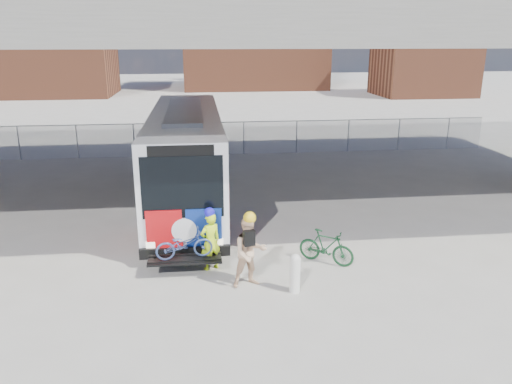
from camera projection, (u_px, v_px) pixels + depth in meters
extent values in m
plane|color=#9E9991|center=(248.00, 234.00, 16.57)|extent=(160.00, 160.00, 0.00)
cube|color=silver|center=(186.00, 153.00, 19.40)|extent=(2.55, 12.00, 3.20)
cube|color=black|center=(186.00, 135.00, 19.69)|extent=(2.61, 11.00, 1.28)
cube|color=black|center=(182.00, 187.00, 13.64)|extent=(2.24, 0.12, 1.76)
cube|color=black|center=(181.00, 150.00, 13.34)|extent=(1.78, 0.12, 0.30)
cube|color=black|center=(185.00, 252.00, 14.10)|extent=(2.55, 0.20, 0.30)
cube|color=#B50D11|center=(164.00, 231.00, 13.88)|extent=(1.00, 0.08, 1.20)
cube|color=navy|center=(204.00, 229.00, 14.00)|extent=(1.00, 0.08, 1.20)
cylinder|color=silver|center=(184.00, 230.00, 13.92)|extent=(0.70, 0.06, 0.70)
cube|color=gray|center=(185.00, 110.00, 18.91)|extent=(1.28, 7.20, 0.14)
cube|color=black|center=(185.00, 259.00, 13.63)|extent=(2.00, 0.70, 0.06)
cylinder|color=black|center=(149.00, 231.00, 15.53)|extent=(0.30, 1.00, 1.00)
cylinder|color=black|center=(223.00, 227.00, 15.78)|extent=(0.30, 1.00, 1.00)
cylinder|color=black|center=(165.00, 164.00, 23.69)|extent=(0.30, 1.00, 1.00)
cylinder|color=black|center=(213.00, 163.00, 23.95)|extent=(0.30, 1.00, 1.00)
cube|color=#B50D11|center=(144.00, 200.00, 15.84)|extent=(0.06, 2.60, 1.70)
cube|color=navy|center=(148.00, 186.00, 17.36)|extent=(0.06, 1.40, 1.70)
cube|color=#B50D11|center=(226.00, 197.00, 16.13)|extent=(0.06, 2.60, 1.70)
cube|color=navy|center=(223.00, 184.00, 17.65)|extent=(0.06, 1.40, 1.70)
imported|color=#3E5389|center=(184.00, 244.00, 13.50)|extent=(1.61, 0.77, 0.81)
cube|color=#605E59|center=(236.00, 24.00, 18.38)|extent=(40.00, 16.00, 1.50)
cube|color=#605E59|center=(236.00, 0.00, 18.15)|extent=(40.00, 0.60, 0.80)
cylinder|color=gray|center=(77.00, 142.00, 26.81)|extent=(0.06, 0.06, 1.80)
cylinder|color=gray|center=(153.00, 140.00, 27.25)|extent=(0.06, 0.06, 1.80)
cylinder|color=gray|center=(226.00, 139.00, 27.70)|extent=(0.06, 0.06, 1.80)
cylinder|color=gray|center=(297.00, 137.00, 28.14)|extent=(0.06, 0.06, 1.80)
cylinder|color=gray|center=(365.00, 136.00, 28.59)|extent=(0.06, 0.06, 1.80)
cylinder|color=gray|center=(432.00, 134.00, 29.03)|extent=(0.06, 0.06, 1.80)
plane|color=gray|center=(226.00, 139.00, 27.70)|extent=(30.00, 0.00, 30.00)
cube|color=gray|center=(226.00, 122.00, 27.43)|extent=(30.00, 0.05, 0.04)
cube|color=brown|center=(47.00, 50.00, 55.81)|extent=(14.00, 10.00, 10.00)
cube|color=brown|center=(253.00, 40.00, 64.83)|extent=(18.00, 12.00, 12.00)
cube|color=brown|center=(424.00, 59.00, 56.03)|extent=(10.00, 8.00, 8.00)
cylinder|color=silver|center=(295.00, 276.00, 12.67)|extent=(0.27, 0.27, 0.91)
sphere|color=silver|center=(295.00, 259.00, 12.53)|extent=(0.27, 0.27, 0.27)
imported|color=#D5FF1A|center=(210.00, 241.00, 13.83)|extent=(0.72, 0.63, 1.66)
sphere|color=#1D19D6|center=(209.00, 213.00, 13.58)|extent=(0.29, 0.29, 0.29)
imported|color=#DCB18D|center=(250.00, 253.00, 12.86)|extent=(1.04, 0.89, 1.87)
sphere|color=yellow|center=(250.00, 218.00, 12.58)|extent=(0.32, 0.32, 0.32)
cube|color=black|center=(249.00, 238.00, 12.53)|extent=(0.31, 0.22, 0.40)
imported|color=#144122|center=(326.00, 247.00, 14.30)|extent=(1.63, 1.36, 1.00)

